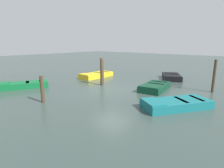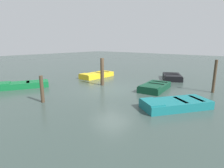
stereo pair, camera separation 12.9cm
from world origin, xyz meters
The scene contains 9 objects.
ground_plane centered at (0.00, 0.00, 0.00)m, with size 80.00×80.00×0.00m, color #33423D.
rowboat_dark_green centered at (1.64, -2.37, 0.22)m, with size 2.90×1.73×0.46m.
rowboat_teal centered at (-0.88, -4.77, 0.22)m, with size 3.48×2.98×0.46m.
rowboat_black centered at (5.97, -1.76, 0.22)m, with size 2.98×2.51×0.46m.
rowboat_yellow centered at (2.40, 3.88, 0.22)m, with size 3.23×1.34×0.46m.
rowboat_green centered at (-3.73, 4.99, 0.22)m, with size 3.33×2.43×0.46m.
mooring_piling_near_right centered at (0.42, 1.30, 1.01)m, with size 0.27×0.27×2.01m, color #423323.
mooring_piling_far_right centered at (3.48, -5.49, 1.04)m, with size 0.17×0.17×2.08m, color #423323.
mooring_piling_mid_right centered at (-4.57, 0.97, 0.72)m, with size 0.19×0.19×1.44m, color #423323.
Camera 2 is at (-9.31, -7.91, 3.12)m, focal length 29.45 mm.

